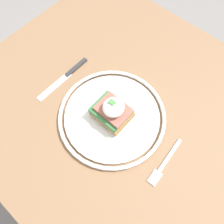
{
  "coord_description": "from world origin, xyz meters",
  "views": [
    {
      "loc": [
        -0.16,
        0.22,
        1.29
      ],
      "look_at": [
        -0.01,
        0.05,
        0.78
      ],
      "focal_mm": 35.0,
      "sensor_mm": 36.0,
      "label": 1
    }
  ],
  "objects": [
    {
      "name": "dining_table",
      "position": [
        0.0,
        0.0,
        0.61
      ],
      "size": [
        0.87,
        0.77,
        0.74
      ],
      "color": "#846042",
      "rests_on": "ground_plane"
    },
    {
      "name": "knife",
      "position": [
        0.18,
        0.04,
        0.75
      ],
      "size": [
        0.02,
        0.19,
        0.01
      ],
      "color": "#2D2D2D",
      "rests_on": "dining_table"
    },
    {
      "name": "ground_plane",
      "position": [
        0.0,
        0.0,
        0.0
      ],
      "size": [
        6.0,
        6.0,
        0.0
      ],
      "primitive_type": "plane",
      "color": "gray"
    },
    {
      "name": "fork",
      "position": [
        -0.19,
        0.06,
        0.75
      ],
      "size": [
        0.02,
        0.14,
        0.0
      ],
      "color": "silver",
      "rests_on": "dining_table"
    },
    {
      "name": "sandwich",
      "position": [
        -0.01,
        0.05,
        0.79
      ],
      "size": [
        0.09,
        0.08,
        0.08
      ],
      "color": "#9E703D",
      "rests_on": "plate"
    },
    {
      "name": "plate",
      "position": [
        -0.01,
        0.05,
        0.75
      ],
      "size": [
        0.29,
        0.29,
        0.02
      ],
      "color": "silver",
      "rests_on": "dining_table"
    }
  ]
}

